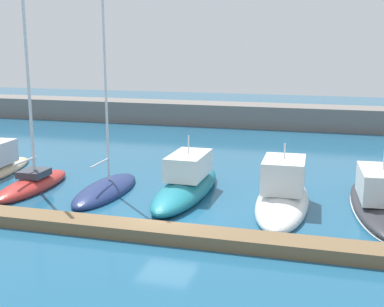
{
  "coord_description": "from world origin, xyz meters",
  "views": [
    {
      "loc": [
        7.05,
        -20.92,
        8.09
      ],
      "look_at": [
        0.18,
        3.71,
        2.47
      ],
      "focal_mm": 47.44,
      "sensor_mm": 36.0,
      "label": 1
    }
  ],
  "objects_px": {
    "sailboat_red_third": "(32,181)",
    "sailboat_navy_fourth": "(106,189)",
    "motorboat_teal_fifth": "(187,183)",
    "motorboat_charcoal_seventh": "(380,198)",
    "motorboat_white_sixth": "(283,194)"
  },
  "relations": [
    {
      "from": "sailboat_red_third",
      "to": "motorboat_charcoal_seventh",
      "type": "height_order",
      "value": "sailboat_red_third"
    },
    {
      "from": "motorboat_charcoal_seventh",
      "to": "sailboat_red_third",
      "type": "bearing_deg",
      "value": 91.19
    },
    {
      "from": "sailboat_red_third",
      "to": "motorboat_teal_fifth",
      "type": "height_order",
      "value": "sailboat_red_third"
    },
    {
      "from": "sailboat_navy_fourth",
      "to": "motorboat_charcoal_seventh",
      "type": "bearing_deg",
      "value": -85.42
    },
    {
      "from": "motorboat_teal_fifth",
      "to": "motorboat_white_sixth",
      "type": "xyz_separation_m",
      "value": [
        5.2,
        -0.53,
        -0.07
      ]
    },
    {
      "from": "motorboat_teal_fifth",
      "to": "motorboat_charcoal_seventh",
      "type": "bearing_deg",
      "value": -88.04
    },
    {
      "from": "sailboat_red_third",
      "to": "sailboat_navy_fourth",
      "type": "height_order",
      "value": "sailboat_red_third"
    },
    {
      "from": "sailboat_red_third",
      "to": "motorboat_charcoal_seventh",
      "type": "bearing_deg",
      "value": -84.97
    },
    {
      "from": "motorboat_teal_fifth",
      "to": "sailboat_red_third",
      "type": "bearing_deg",
      "value": 99.79
    },
    {
      "from": "sailboat_navy_fourth",
      "to": "motorboat_white_sixth",
      "type": "relative_size",
      "value": 1.63
    },
    {
      "from": "motorboat_teal_fifth",
      "to": "motorboat_charcoal_seventh",
      "type": "distance_m",
      "value": 9.9
    },
    {
      "from": "motorboat_teal_fifth",
      "to": "sailboat_navy_fourth",
      "type": "bearing_deg",
      "value": 103.02
    },
    {
      "from": "sailboat_navy_fourth",
      "to": "motorboat_teal_fifth",
      "type": "bearing_deg",
      "value": -77.8
    },
    {
      "from": "sailboat_navy_fourth",
      "to": "motorboat_charcoal_seventh",
      "type": "relative_size",
      "value": 1.44
    },
    {
      "from": "sailboat_red_third",
      "to": "sailboat_navy_fourth",
      "type": "xyz_separation_m",
      "value": [
        4.29,
        0.43,
        -0.22
      ]
    }
  ]
}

